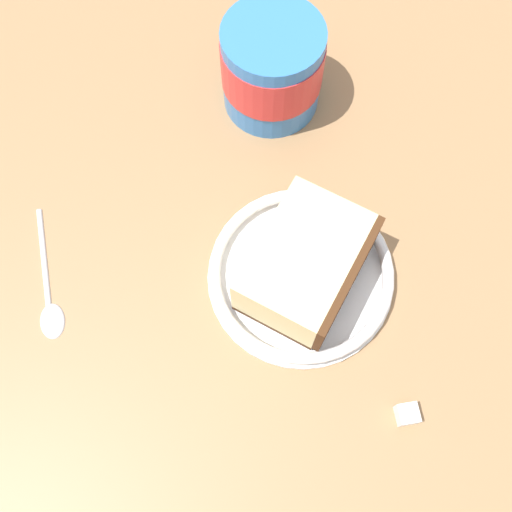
% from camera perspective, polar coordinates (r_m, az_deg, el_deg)
% --- Properties ---
extents(ground_plane, '(1.33, 1.33, 0.04)m').
position_cam_1_polar(ground_plane, '(0.51, 0.32, -4.58)').
color(ground_plane, '#936D47').
extents(small_plate, '(0.15, 0.15, 0.02)m').
position_cam_1_polar(small_plate, '(0.49, 4.30, -1.73)').
color(small_plate, white).
rests_on(small_plate, ground_plane).
extents(cake_slice, '(0.12, 0.10, 0.05)m').
position_cam_1_polar(cake_slice, '(0.47, 4.81, -0.81)').
color(cake_slice, '#472814').
rests_on(cake_slice, small_plate).
extents(tea_mug, '(0.11, 0.09, 0.09)m').
position_cam_1_polar(tea_mug, '(0.54, 1.57, 17.70)').
color(tea_mug, '#3372BF').
rests_on(tea_mug, ground_plane).
extents(teaspoon, '(0.12, 0.06, 0.01)m').
position_cam_1_polar(teaspoon, '(0.52, -19.09, -3.73)').
color(teaspoon, silver).
rests_on(teaspoon, ground_plane).
extents(sugar_cube, '(0.02, 0.02, 0.02)m').
position_cam_1_polar(sugar_cube, '(0.48, 14.19, -14.38)').
color(sugar_cube, white).
rests_on(sugar_cube, ground_plane).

